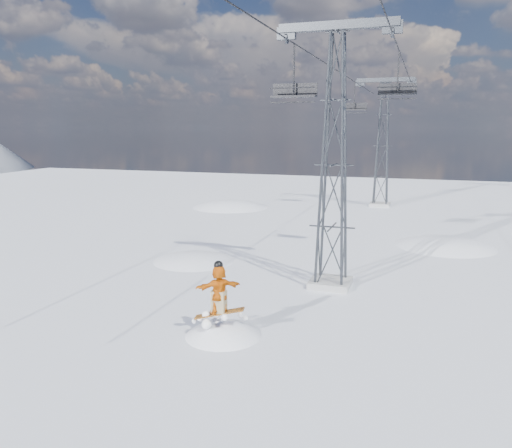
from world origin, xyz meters
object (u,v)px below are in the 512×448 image
object	(u,v)px
lift_tower_near	(334,166)
snowboarder_jump	(224,379)
lift_chair_near	(294,92)
lift_tower_far	(383,146)

from	to	relation	value
lift_tower_near	snowboarder_jump	size ratio (longest dim) A/B	1.71
snowboarder_jump	lift_chair_near	bearing A→B (deg)	87.72
lift_chair_near	lift_tower_near	bearing A→B (deg)	-32.83
lift_tower_far	lift_chair_near	distance (m)	23.91
lift_tower_near	lift_chair_near	distance (m)	4.19
lift_tower_far	lift_chair_near	size ratio (longest dim) A/B	4.34
lift_tower_far	lift_chair_near	world-z (taller)	lift_tower_far
lift_tower_near	lift_tower_far	xyz separation A→B (m)	(0.00, 25.00, 0.00)
lift_tower_far	lift_chair_near	bearing A→B (deg)	-95.33
snowboarder_jump	lift_chair_near	size ratio (longest dim) A/B	2.54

